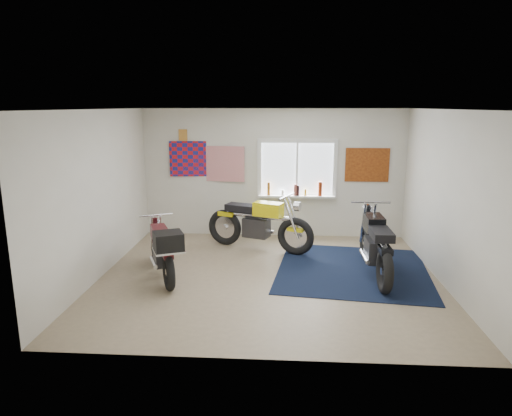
# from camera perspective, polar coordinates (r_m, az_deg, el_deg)

# --- Properties ---
(ground) EXTENTS (5.50, 5.50, 0.00)m
(ground) POSITION_cam_1_polar(r_m,az_deg,el_deg) (7.59, 1.55, -8.61)
(ground) COLOR #9E896B
(ground) RESTS_ON ground
(room_shell) EXTENTS (5.50, 5.50, 5.50)m
(room_shell) POSITION_cam_1_polar(r_m,az_deg,el_deg) (7.16, 1.63, 3.72)
(room_shell) COLOR white
(room_shell) RESTS_ON ground
(navy_rug) EXTENTS (2.80, 2.88, 0.01)m
(navy_rug) POSITION_cam_1_polar(r_m,az_deg,el_deg) (8.05, 11.96, -7.56)
(navy_rug) COLOR black
(navy_rug) RESTS_ON ground
(window_assembly) EXTENTS (1.66, 0.17, 1.26)m
(window_assembly) POSITION_cam_1_polar(r_m,az_deg,el_deg) (9.64, 5.14, 4.37)
(window_assembly) COLOR white
(window_assembly) RESTS_ON room_shell
(oil_bottles) EXTENTS (1.16, 0.09, 0.30)m
(oil_bottles) POSITION_cam_1_polar(r_m,az_deg,el_deg) (9.63, 5.38, 2.30)
(oil_bottles) COLOR brown
(oil_bottles) RESTS_ON window_assembly
(flag_display) EXTENTS (1.60, 0.10, 1.17)m
(flag_display) POSITION_cam_1_polar(r_m,az_deg,el_deg) (9.80, -9.12, 9.00)
(flag_display) COLOR red
(flag_display) RESTS_ON room_shell
(triumph_poster) EXTENTS (0.90, 0.03, 0.70)m
(triumph_poster) POSITION_cam_1_polar(r_m,az_deg,el_deg) (9.77, 13.72, 5.25)
(triumph_poster) COLOR #A54C14
(triumph_poster) RESTS_ON room_shell
(yellow_triumph) EXTENTS (2.14, 1.00, 1.13)m
(yellow_triumph) POSITION_cam_1_polar(r_m,az_deg,el_deg) (8.85, 0.32, -2.09)
(yellow_triumph) COLOR black
(yellow_triumph) RESTS_ON ground
(black_chrome_bike) EXTENTS (0.68, 2.22, 1.14)m
(black_chrome_bike) POSITION_cam_1_polar(r_m,az_deg,el_deg) (7.78, 14.66, -4.60)
(black_chrome_bike) COLOR black
(black_chrome_bike) RESTS_ON navy_rug
(maroon_tourer) EXTENTS (1.02, 1.80, 0.95)m
(maroon_tourer) POSITION_cam_1_polar(r_m,az_deg,el_deg) (7.49, -11.56, -5.16)
(maroon_tourer) COLOR black
(maroon_tourer) RESTS_ON ground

